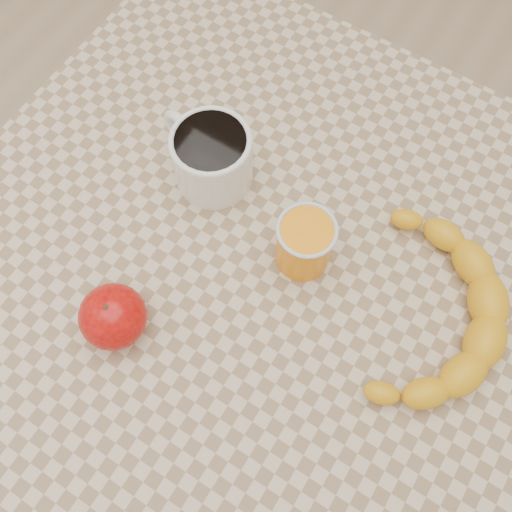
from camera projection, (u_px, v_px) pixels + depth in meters
The scene contains 6 objects.
ground at pixel (256, 377), 1.39m from camera, with size 3.00×3.00×0.00m, color tan.
table at pixel (256, 286), 0.78m from camera, with size 0.80×0.80×0.75m.
coffee_mug at pixel (211, 156), 0.71m from camera, with size 0.15×0.12×0.09m.
orange_juice_glass at pixel (305, 243), 0.67m from camera, with size 0.07×0.07×0.08m.
apple at pixel (113, 317), 0.64m from camera, with size 0.10×0.10×0.07m.
banana at pixel (433, 314), 0.65m from camera, with size 0.25×0.32×0.05m, color yellow, non-canonical shape.
Camera 1 is at (0.14, -0.22, 1.40)m, focal length 40.00 mm.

